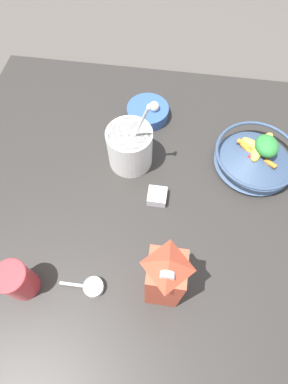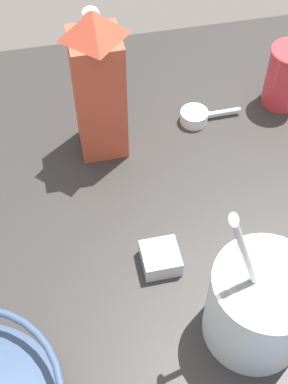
{
  "view_description": "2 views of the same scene",
  "coord_description": "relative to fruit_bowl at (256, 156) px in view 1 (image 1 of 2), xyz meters",
  "views": [
    {
      "loc": [
        0.12,
        -0.4,
        0.81
      ],
      "look_at": [
        0.06,
        -0.02,
        0.12
      ],
      "focal_mm": 28.0,
      "sensor_mm": 36.0,
      "label": 1
    },
    {
      "loc": [
        0.2,
        0.38,
        0.71
      ],
      "look_at": [
        0.1,
        -0.08,
        0.11
      ],
      "focal_mm": 50.0,
      "sensor_mm": 36.0,
      "label": 2
    }
  ],
  "objects": [
    {
      "name": "countertop",
      "position": [
        -0.37,
        -0.16,
        -0.06
      ],
      "size": [
        1.08,
        1.08,
        0.04
      ],
      "color": "#2D2B28",
      "rests_on": "ground_plane"
    },
    {
      "name": "drinking_cup",
      "position": [
        -0.57,
        -0.45,
        0.02
      ],
      "size": [
        0.08,
        0.08,
        0.11
      ],
      "color": "#DB383D",
      "rests_on": "countertop"
    },
    {
      "name": "fruit_bowl",
      "position": [
        0.0,
        0.0,
        0.0
      ],
      "size": [
        0.25,
        0.25,
        0.09
      ],
      "color": "#384C6B",
      "rests_on": "countertop"
    },
    {
      "name": "yogurt_tub",
      "position": [
        -0.38,
        -0.04,
        0.04
      ],
      "size": [
        0.13,
        0.13,
        0.25
      ],
      "color": "white",
      "rests_on": "countertop"
    },
    {
      "name": "measuring_scoop",
      "position": [
        -0.4,
        -0.43,
        -0.03
      ],
      "size": [
        0.11,
        0.05,
        0.02
      ],
      "color": "white",
      "rests_on": "countertop"
    },
    {
      "name": "milk_carton",
      "position": [
        -0.23,
        -0.41,
        0.09
      ],
      "size": [
        0.08,
        0.08,
        0.26
      ],
      "color": "#CC4C33",
      "rests_on": "countertop"
    },
    {
      "name": "garlic_bowl",
      "position": [
        -0.34,
        0.14,
        -0.02
      ],
      "size": [
        0.14,
        0.14,
        0.07
      ],
      "color": "#3356A3",
      "rests_on": "countertop"
    },
    {
      "name": "ground_plane",
      "position": [
        -0.37,
        -0.16,
        -0.08
      ],
      "size": [
        6.0,
        6.0,
        0.0
      ],
      "primitive_type": "plane",
      "color": "#4C4742"
    },
    {
      "name": "spice_jar",
      "position": [
        -0.28,
        -0.16,
        -0.02
      ],
      "size": [
        0.05,
        0.05,
        0.03
      ],
      "color": "silver",
      "rests_on": "countertop"
    }
  ]
}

